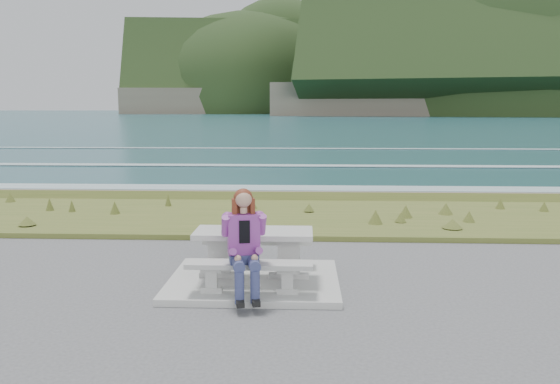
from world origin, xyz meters
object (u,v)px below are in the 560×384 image
Objects in this scene: bench_landward at (249,269)px; bench_seaward at (258,245)px; picnic_table at (254,241)px; seated_woman at (245,258)px.

bench_landward is 1.40m from bench_seaward.
picnic_table is 1.00× the size of bench_seaward.
picnic_table is 0.84m from seated_woman.
seated_woman reaches higher than picnic_table.
bench_landward is (0.00, -0.70, -0.23)m from picnic_table.
bench_seaward is 1.20× the size of seated_woman.
seated_woman is at bearing -91.61° from bench_seaward.
seated_woman reaches higher than bench_seaward.
picnic_table is at bearing 75.27° from seated_woman.
bench_landward is at bearing 61.06° from seated_woman.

